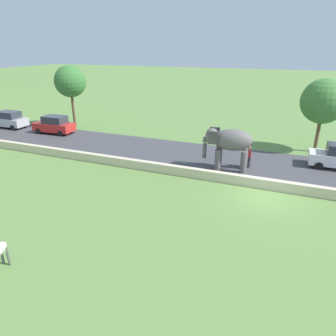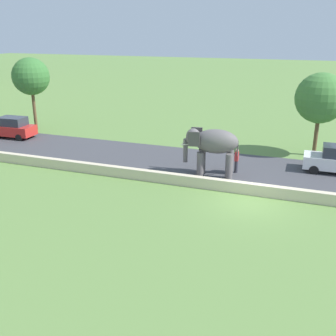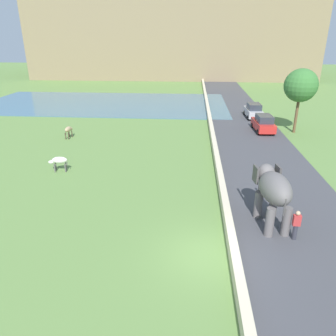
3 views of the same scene
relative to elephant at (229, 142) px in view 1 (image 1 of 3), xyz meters
name	(u,v)px [view 1 (image 1 of 3)]	position (x,y,z in m)	size (l,w,h in m)	color
ground_plane	(264,197)	(-3.39, -2.89, -2.04)	(220.00, 220.00, 0.00)	#608442
road_surface	(52,138)	(1.61, 17.11, -2.01)	(7.00, 120.00, 0.06)	#424247
barrier_wall	(39,150)	(-2.19, 15.11, -1.71)	(0.40, 110.00, 0.65)	beige
elephant	(229,142)	(0.00, 0.00, 0.00)	(1.76, 3.55, 2.99)	#605B5B
person_beside_elephant	(250,157)	(0.93, -1.38, -1.16)	(0.36, 0.22, 1.63)	#33333D
car_red	(54,125)	(3.18, 18.10, -1.14)	(1.95, 4.08, 1.80)	red
car_silver	(9,120)	(3.18, 24.20, -1.14)	(1.87, 4.04, 1.80)	#B7B7BC
tree_near	(70,82)	(6.38, 18.12, 2.74)	(3.26, 3.26, 6.43)	brown
tree_mid	(324,101)	(6.80, -5.97, 2.12)	(3.53, 3.53, 5.94)	brown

